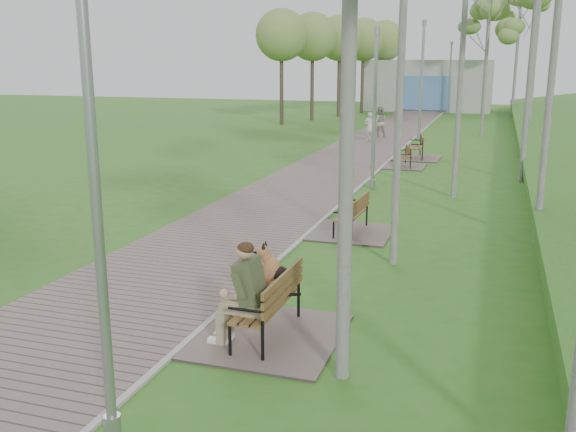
# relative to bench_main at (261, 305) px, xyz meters

# --- Properties ---
(walkway) EXTENTS (3.50, 67.00, 0.04)m
(walkway) POSITION_rel_bench_main_xyz_m (-2.71, 16.15, -0.49)
(walkway) COLOR #74635E
(walkway) RESTS_ON ground
(kerb) EXTENTS (0.10, 67.00, 0.05)m
(kerb) POSITION_rel_bench_main_xyz_m (-0.96, 16.15, -0.49)
(kerb) COLOR #999993
(kerb) RESTS_ON ground
(building_north) EXTENTS (10.00, 5.20, 4.00)m
(building_north) POSITION_rel_bench_main_xyz_m (-2.46, 45.62, 1.48)
(building_north) COLOR #9E9E99
(building_north) RESTS_ON ground
(bench_main) EXTENTS (2.06, 2.29, 1.80)m
(bench_main) POSITION_rel_bench_main_xyz_m (0.00, 0.00, 0.00)
(bench_main) COLOR #74635E
(bench_main) RESTS_ON ground
(bench_second) EXTENTS (1.83, 2.04, 1.12)m
(bench_second) POSITION_rel_bench_main_xyz_m (-0.03, 6.19, -0.30)
(bench_second) COLOR #74635E
(bench_second) RESTS_ON ground
(bench_third) EXTENTS (1.60, 1.78, 0.98)m
(bench_third) POSITION_rel_bench_main_xyz_m (-0.23, 16.33, -0.33)
(bench_third) COLOR #74635E
(bench_third) RESTS_ON ground
(bench_far) EXTENTS (1.92, 2.13, 1.18)m
(bench_far) POSITION_rel_bench_main_xyz_m (-0.04, 18.66, -0.29)
(bench_far) COLOR #74635E
(bench_far) RESTS_ON ground
(lamp_post_near) EXTENTS (0.19, 0.19, 4.81)m
(lamp_post_near) POSITION_rel_bench_main_xyz_m (-0.63, -2.94, 1.74)
(lamp_post_near) COLOR #909398
(lamp_post_near) RESTS_ON ground
(lamp_post_second) EXTENTS (0.19, 0.19, 4.97)m
(lamp_post_second) POSITION_rel_bench_main_xyz_m (-0.56, 11.72, 1.81)
(lamp_post_second) COLOR #909398
(lamp_post_second) RESTS_ON ground
(lamp_post_third) EXTENTS (0.23, 0.23, 5.93)m
(lamp_post_third) POSITION_rel_bench_main_xyz_m (-0.68, 25.15, 2.26)
(lamp_post_third) COLOR #909398
(lamp_post_third) RESTS_ON ground
(lamp_post_far) EXTENTS (0.21, 0.21, 5.33)m
(lamp_post_far) POSITION_rel_bench_main_xyz_m (-0.53, 42.25, 1.98)
(lamp_post_far) COLOR #909398
(lamp_post_far) RESTS_ON ground
(pedestrian_near) EXTENTS (0.59, 0.45, 1.47)m
(pedestrian_near) POSITION_rel_bench_main_xyz_m (-2.96, 23.68, 0.23)
(pedestrian_near) COLOR silver
(pedestrian_near) RESTS_ON ground
(pedestrian_far) EXTENTS (0.96, 0.86, 1.64)m
(pedestrian_far) POSITION_rel_bench_main_xyz_m (-2.79, 25.39, 0.31)
(pedestrian_far) COLOR #9B9487
(pedestrian_far) RESTS_ON ground
(birch_far_b) EXTENTS (2.47, 2.47, 8.26)m
(birch_far_b) POSITION_rel_bench_main_xyz_m (2.32, 28.14, 5.97)
(birch_far_b) COLOR silver
(birch_far_b) RESTS_ON ground
(birch_distant_a) EXTENTS (2.80, 2.80, 8.94)m
(birch_distant_a) POSITION_rel_bench_main_xyz_m (2.03, 39.00, 6.51)
(birch_distant_a) COLOR silver
(birch_distant_a) RESTS_ON ground
(birch_distant_b) EXTENTS (2.75, 2.75, 9.72)m
(birch_distant_b) POSITION_rel_bench_main_xyz_m (4.10, 42.78, 7.12)
(birch_distant_b) COLOR silver
(birch_distant_b) RESTS_ON ground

